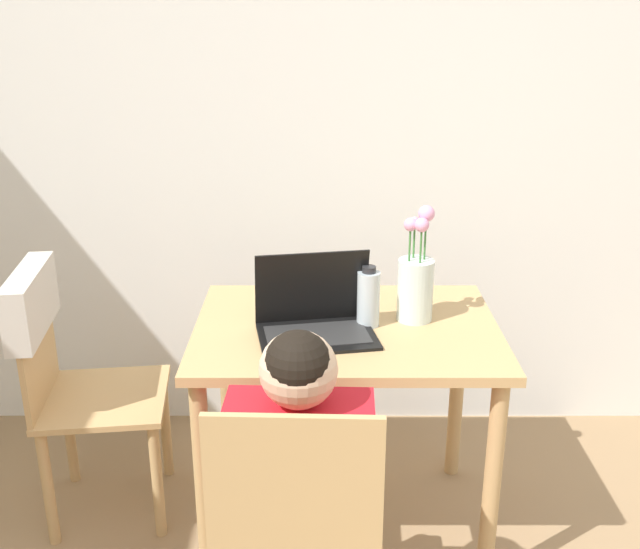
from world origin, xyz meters
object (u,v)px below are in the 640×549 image
Objects in this scene: chair_spare at (64,354)px; person_seated at (303,455)px; chair_occupied at (301,543)px; laptop at (318,315)px; flower_vase at (419,282)px; water_bottle at (371,298)px.

chair_spare is 0.99m from person_seated.
laptop is at bearing -91.46° from chair_occupied.
person_seated is at bearing -120.75° from flower_vase.
flower_vase is 1.91× the size of water_bottle.
flower_vase is (0.31, 0.10, 0.07)m from laptop.
chair_occupied is at bearing -103.32° from laptop.
flower_vase reaches higher than laptop.
chair_spare is 1.15m from flower_vase.
laptop is at bearing -91.83° from person_seated.
person_seated is at bearing -103.69° from laptop.
chair_occupied is 2.39× the size of flower_vase.
chair_occupied is 0.87m from flower_vase.
chair_spare is 0.90× the size of person_seated.
person_seated is 0.60m from water_bottle.
person_seated is 2.68× the size of flower_vase.
flower_vase is at bearing -118.71° from person_seated.
laptop is 1.98× the size of water_bottle.
water_bottle reaches higher than chair_spare.
water_bottle is at bearing 9.12° from laptop.
laptop is (0.03, 0.47, 0.17)m from person_seated.
person_seated is 5.12× the size of water_bottle.
chair_occupied is at bearing -139.26° from chair_spare.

